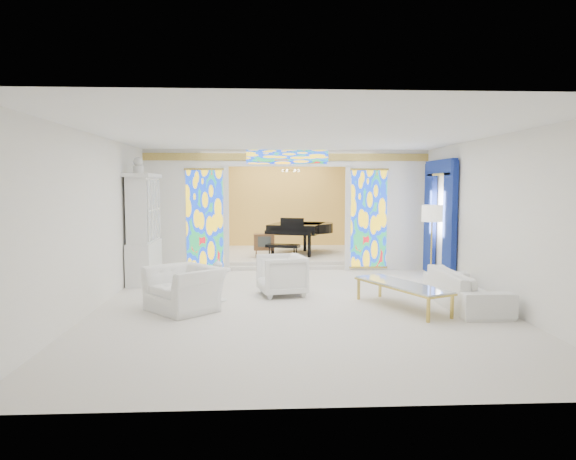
{
  "coord_description": "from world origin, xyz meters",
  "views": [
    {
      "loc": [
        -0.63,
        -10.73,
        2.13
      ],
      "look_at": [
        -0.07,
        0.2,
        1.17
      ],
      "focal_mm": 32.0,
      "sensor_mm": 36.0,
      "label": 1
    }
  ],
  "objects": [
    {
      "name": "stained_glass_transom",
      "position": [
        0.0,
        1.89,
        2.82
      ],
      "size": [
        2.0,
        0.04,
        0.34
      ],
      "primitive_type": "cube",
      "color": "gold",
      "rests_on": "partition_wall"
    },
    {
      "name": "sofa",
      "position": [
        2.95,
        -1.99,
        0.32
      ],
      "size": [
        0.86,
        2.16,
        0.63
      ],
      "primitive_type": "imported",
      "rotation": [
        0.0,
        0.0,
        1.57
      ],
      "color": "white",
      "rests_on": "floor"
    },
    {
      "name": "floor",
      "position": [
        0.0,
        0.0,
        0.0
      ],
      "size": [
        12.0,
        12.0,
        0.0
      ],
      "primitive_type": "plane",
      "color": "beige",
      "rests_on": "ground"
    },
    {
      "name": "chandelier",
      "position": [
        0.2,
        4.0,
        2.55
      ],
      "size": [
        0.48,
        0.48,
        0.3
      ],
      "primitive_type": "cylinder",
      "color": "gold",
      "rests_on": "ceiling"
    },
    {
      "name": "vase",
      "position": [
        -1.44,
        -1.35,
        0.69
      ],
      "size": [
        0.21,
        0.21,
        0.19
      ],
      "primitive_type": "imported",
      "rotation": [
        0.0,
        0.0,
        0.18
      ],
      "color": "silver",
      "rests_on": "side_table"
    },
    {
      "name": "china_cabinet",
      "position": [
        -3.22,
        0.6,
        1.17
      ],
      "size": [
        0.56,
        1.46,
        2.72
      ],
      "color": "white",
      "rests_on": "floor"
    },
    {
      "name": "partition_wall",
      "position": [
        0.0,
        2.0,
        1.65
      ],
      "size": [
        7.0,
        0.22,
        3.0
      ],
      "color": "white",
      "rests_on": "floor"
    },
    {
      "name": "stained_glass_left",
      "position": [
        -2.03,
        1.89,
        1.3
      ],
      "size": [
        0.9,
        0.04,
        2.4
      ],
      "primitive_type": "cube",
      "color": "gold",
      "rests_on": "partition_wall"
    },
    {
      "name": "grand_piano",
      "position": [
        0.52,
        3.88,
        0.89
      ],
      "size": [
        2.18,
        2.74,
        1.05
      ],
      "rotation": [
        0.0,
        0.0,
        -0.33
      ],
      "color": "black",
      "rests_on": "alcove_platform"
    },
    {
      "name": "gold_curtain_back",
      "position": [
        0.0,
        5.88,
        1.5
      ],
      "size": [
        6.7,
        0.1,
        2.9
      ],
      "primitive_type": "cube",
      "color": "#E9AE51",
      "rests_on": "wall_back"
    },
    {
      "name": "armchair_left",
      "position": [
        -1.96,
        -2.03,
        0.37
      ],
      "size": [
        1.51,
        1.52,
        0.74
      ],
      "primitive_type": "imported",
      "rotation": [
        0.0,
        0.0,
        -0.83
      ],
      "color": "silver",
      "rests_on": "floor"
    },
    {
      "name": "wall_right",
      "position": [
        3.5,
        0.0,
        1.5
      ],
      "size": [
        0.02,
        12.0,
        3.0
      ],
      "primitive_type": "cube",
      "color": "white",
      "rests_on": "floor"
    },
    {
      "name": "tv_console",
      "position": [
        -0.58,
        3.17,
        0.59
      ],
      "size": [
        0.56,
        0.4,
        0.63
      ],
      "rotation": [
        0.0,
        0.0,
        0.05
      ],
      "color": "brown",
      "rests_on": "alcove_platform"
    },
    {
      "name": "wall_back",
      "position": [
        0.0,
        6.0,
        1.5
      ],
      "size": [
        7.0,
        0.02,
        3.0
      ],
      "primitive_type": "cube",
      "color": "white",
      "rests_on": "floor"
    },
    {
      "name": "wall_front",
      "position": [
        0.0,
        -6.0,
        1.5
      ],
      "size": [
        7.0,
        0.02,
        3.0
      ],
      "primitive_type": "cube",
      "color": "white",
      "rests_on": "floor"
    },
    {
      "name": "ceiling",
      "position": [
        0.0,
        0.0,
        3.0
      ],
      "size": [
        7.0,
        12.0,
        0.02
      ],
      "primitive_type": "cube",
      "color": "white",
      "rests_on": "wall_back"
    },
    {
      "name": "stained_glass_right",
      "position": [
        2.03,
        1.89,
        1.3
      ],
      "size": [
        0.9,
        0.04,
        2.4
      ],
      "primitive_type": "cube",
      "color": "gold",
      "rests_on": "partition_wall"
    },
    {
      "name": "armchair_right",
      "position": [
        -0.26,
        -0.91,
        0.39
      ],
      "size": [
        1.03,
        1.01,
        0.79
      ],
      "primitive_type": "imported",
      "rotation": [
        0.0,
        0.0,
        -1.36
      ],
      "color": "white",
      "rests_on": "floor"
    },
    {
      "name": "blue_drapes",
      "position": [
        3.4,
        0.7,
        1.58
      ],
      "size": [
        0.14,
        1.85,
        2.65
      ],
      "color": "navy",
      "rests_on": "wall_right"
    },
    {
      "name": "floor_lamp",
      "position": [
        2.86,
        -0.41,
        1.47
      ],
      "size": [
        0.45,
        0.45,
        1.73
      ],
      "rotation": [
        0.0,
        0.0,
        0.06
      ],
      "color": "gold",
      "rests_on": "floor"
    },
    {
      "name": "alcove_platform",
      "position": [
        0.0,
        4.1,
        0.09
      ],
      "size": [
        6.8,
        3.8,
        0.18
      ],
      "primitive_type": "cube",
      "color": "beige",
      "rests_on": "floor"
    },
    {
      "name": "side_table",
      "position": [
        -1.44,
        -1.35,
        0.39
      ],
      "size": [
        0.58,
        0.58,
        0.59
      ],
      "rotation": [
        0.0,
        0.0,
        0.24
      ],
      "color": "white",
      "rests_on": "floor"
    },
    {
      "name": "wall_left",
      "position": [
        -3.5,
        0.0,
        1.5
      ],
      "size": [
        0.02,
        12.0,
        3.0
      ],
      "primitive_type": "cube",
      "color": "white",
      "rests_on": "floor"
    },
    {
      "name": "coffee_table",
      "position": [
        1.78,
        -2.1,
        0.4
      ],
      "size": [
        1.38,
        2.04,
        0.44
      ],
      "rotation": [
        0.0,
        0.0,
        0.44
      ],
      "color": "silver",
      "rests_on": "floor"
    }
  ]
}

